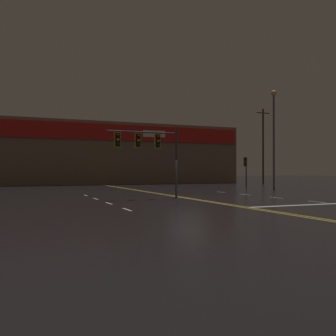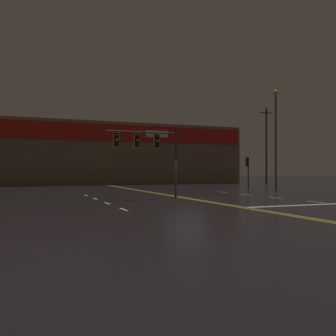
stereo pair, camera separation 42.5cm
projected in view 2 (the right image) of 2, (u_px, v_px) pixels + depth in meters
The scene contains 7 objects.
ground_plane at pixel (187, 198), 24.34m from camera, with size 200.00×200.00×0.00m, color black.
road_markings at pixel (214, 199), 23.44m from camera, with size 16.79×60.00×0.01m.
traffic_signal_median at pixel (145, 144), 24.11m from camera, with size 4.77×0.36×4.53m.
traffic_signal_corner_northeast at pixel (248, 165), 39.62m from camera, with size 0.42×0.36×3.27m.
streetlight_far_median at pixel (276, 126), 37.47m from camera, with size 0.56×0.56×9.92m.
building_backdrop at pixel (97, 154), 53.12m from camera, with size 40.72×10.23×8.30m.
utility_pole_row at pixel (118, 141), 46.17m from camera, with size 47.22×0.26×10.84m.
Camera 2 is at (-10.06, -22.22, 1.78)m, focal length 40.00 mm.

